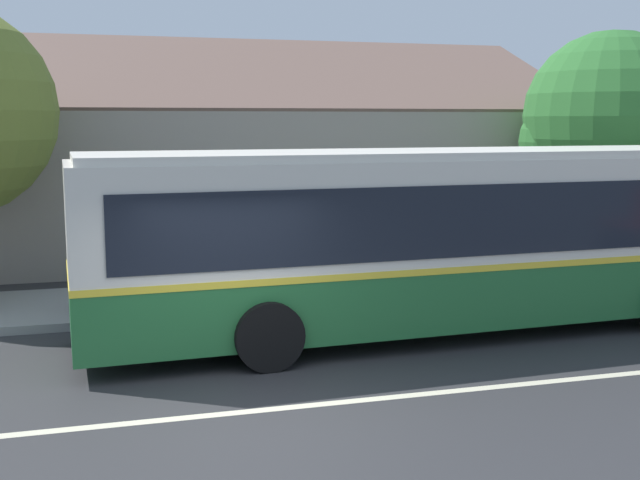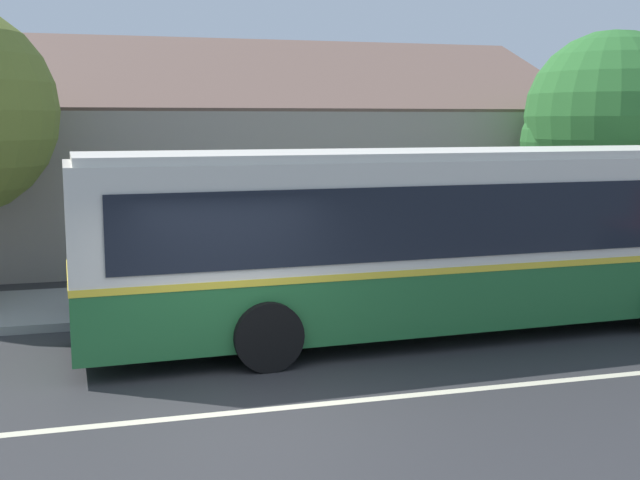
% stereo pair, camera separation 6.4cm
% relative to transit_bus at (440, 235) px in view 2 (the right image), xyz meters
% --- Properties ---
extents(ground_plane, '(300.00, 300.00, 0.00)m').
position_rel_transit_bus_xyz_m(ground_plane, '(-3.74, -2.90, -1.64)').
color(ground_plane, '#2D2D30').
extents(sidewalk_far, '(60.00, 3.00, 0.15)m').
position_rel_transit_bus_xyz_m(sidewalk_far, '(-3.74, 3.10, -1.56)').
color(sidewalk_far, gray).
rests_on(sidewalk_far, ground).
extents(lane_divider_stripe, '(60.00, 0.16, 0.01)m').
position_rel_transit_bus_xyz_m(lane_divider_stripe, '(-3.74, -2.90, -1.63)').
color(lane_divider_stripe, beige).
rests_on(lane_divider_stripe, ground).
extents(community_building, '(23.52, 11.00, 6.89)m').
position_rel_transit_bus_xyz_m(community_building, '(-4.59, 11.53, 0.36)').
color(community_building, gray).
rests_on(community_building, ground).
extents(transit_bus, '(11.96, 3.09, 3.03)m').
position_rel_transit_bus_xyz_m(transit_bus, '(0.00, 0.00, 0.00)').
color(transit_bus, '#236633').
rests_on(transit_bus, ground).
extents(bench_down_street, '(1.58, 0.51, 0.94)m').
position_rel_transit_bus_xyz_m(bench_down_street, '(-4.99, 2.66, -1.07)').
color(bench_down_street, brown).
rests_on(bench_down_street, sidewalk_far).
extents(street_tree_primary, '(3.95, 3.95, 5.58)m').
position_rel_transit_bus_xyz_m(street_tree_primary, '(6.03, 4.29, 1.86)').
color(street_tree_primary, '#4C3828').
rests_on(street_tree_primary, ground).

